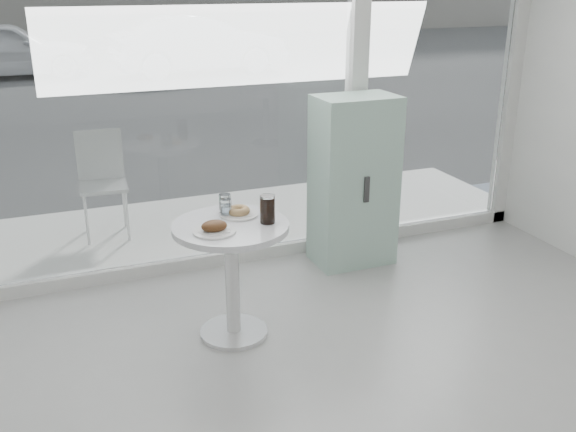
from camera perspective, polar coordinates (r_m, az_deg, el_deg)
name	(u,v)px	position (r m, az deg, el deg)	size (l,w,h in m)	color
storefront	(258,45)	(4.91, -2.66, 14.93)	(5.00, 0.14, 3.00)	silver
main_table	(231,257)	(4.01, -5.05, -3.62)	(0.72, 0.72, 0.77)	silver
patio_deck	(226,223)	(6.03, -5.54, -0.59)	(5.60, 1.60, 0.05)	white
street	(94,66)	(17.82, -16.86, 12.61)	(40.00, 24.00, 0.00)	#373737
mint_cabinet	(354,182)	(5.08, 5.85, 3.07)	(0.63, 0.44, 1.35)	#9ECAB8
patio_chair	(102,177)	(5.77, -16.21, 3.38)	(0.41, 0.41, 0.91)	silver
car_white	(5,49)	(16.36, -23.86, 13.40)	(1.51, 3.76, 1.28)	silver
car_silver	(199,45)	(15.80, -7.96, 14.82)	(1.42, 4.09, 1.35)	#ADB0B5
plate_fritter	(215,228)	(3.80, -6.52, -1.04)	(0.26, 0.26, 0.07)	silver
plate_donut	(239,212)	(4.06, -4.40, 0.34)	(0.25, 0.25, 0.06)	silver
water_tumbler_a	(226,209)	(4.04, -5.53, 0.65)	(0.07, 0.07, 0.11)	white
water_tumbler_b	(225,205)	(4.10, -5.62, 1.00)	(0.08, 0.08, 0.12)	white
cola_glass	(267,210)	(3.90, -1.84, 0.57)	(0.09, 0.09, 0.18)	white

